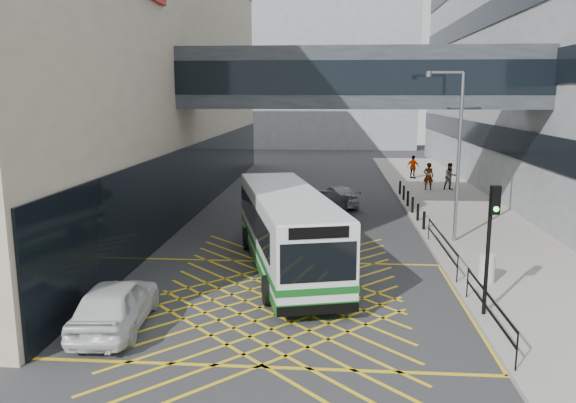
% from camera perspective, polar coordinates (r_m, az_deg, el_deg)
% --- Properties ---
extents(ground, '(120.00, 120.00, 0.00)m').
position_cam_1_polar(ground, '(18.68, -0.97, -10.17)').
color(ground, '#333335').
extents(building_whsmith, '(24.17, 42.00, 16.00)m').
position_cam_1_polar(building_whsmith, '(38.75, -26.59, 11.61)').
color(building_whsmith, tan).
rests_on(building_whsmith, ground).
extents(building_far, '(28.00, 16.00, 18.00)m').
position_cam_1_polar(building_far, '(77.49, 1.80, 12.47)').
color(building_far, gray).
rests_on(building_far, ground).
extents(skybridge, '(20.00, 4.10, 3.00)m').
position_cam_1_polar(skybridge, '(29.41, 7.23, 12.29)').
color(skybridge, '#30353A').
rests_on(skybridge, ground).
extents(pavement, '(6.00, 54.00, 0.16)m').
position_cam_1_polar(pavement, '(33.84, 16.89, -0.95)').
color(pavement, gray).
rests_on(pavement, ground).
extents(box_junction, '(12.00, 9.00, 0.01)m').
position_cam_1_polar(box_junction, '(18.68, -0.97, -10.16)').
color(box_junction, gold).
rests_on(box_junction, ground).
extents(bus, '(5.13, 11.20, 3.06)m').
position_cam_1_polar(bus, '(21.61, -0.17, -2.71)').
color(bus, silver).
rests_on(bus, ground).
extents(car_white, '(2.27, 4.85, 1.50)m').
position_cam_1_polar(car_white, '(17.20, -17.12, -9.87)').
color(car_white, silver).
rests_on(car_white, ground).
extents(car_dark, '(3.92, 5.46, 1.59)m').
position_cam_1_polar(car_dark, '(30.92, 3.25, -0.21)').
color(car_dark, '#232227').
rests_on(car_dark, ground).
extents(car_silver, '(2.80, 4.54, 1.32)m').
position_cam_1_polar(car_silver, '(34.37, 5.18, 0.63)').
color(car_silver, gray).
rests_on(car_silver, ground).
extents(traffic_light, '(0.31, 0.47, 3.97)m').
position_cam_1_polar(traffic_light, '(17.45, 19.92, -2.92)').
color(traffic_light, black).
rests_on(traffic_light, pavement).
extents(street_lamp, '(1.71, 0.33, 7.53)m').
position_cam_1_polar(street_lamp, '(25.90, 16.65, 5.38)').
color(street_lamp, slate).
rests_on(street_lamp, pavement).
extents(litter_bin, '(0.58, 0.58, 1.00)m').
position_cam_1_polar(litter_bin, '(21.11, 19.52, -6.42)').
color(litter_bin, '#ADA89E').
rests_on(litter_bin, pavement).
extents(kerb_railings, '(0.05, 12.54, 1.00)m').
position_cam_1_polar(kerb_railings, '(20.50, 17.00, -6.14)').
color(kerb_railings, black).
rests_on(kerb_railings, pavement).
extents(bollards, '(0.14, 10.14, 0.90)m').
position_cam_1_polar(bollards, '(33.25, 12.31, 0.00)').
color(bollards, black).
rests_on(bollards, pavement).
extents(pedestrian_a, '(0.79, 0.59, 1.90)m').
position_cam_1_polar(pedestrian_a, '(40.27, 14.07, 2.49)').
color(pedestrian_a, gray).
rests_on(pedestrian_a, pavement).
extents(pedestrian_b, '(1.00, 0.70, 1.87)m').
position_cam_1_polar(pedestrian_b, '(40.71, 16.15, 2.45)').
color(pedestrian_b, gray).
rests_on(pedestrian_b, pavement).
extents(pedestrian_c, '(1.17, 1.03, 1.81)m').
position_cam_1_polar(pedestrian_c, '(45.61, 12.60, 3.44)').
color(pedestrian_c, gray).
rests_on(pedestrian_c, pavement).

